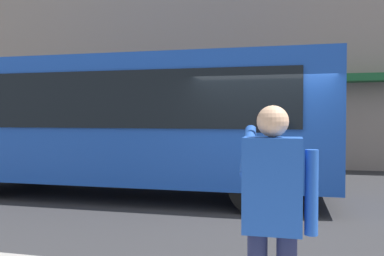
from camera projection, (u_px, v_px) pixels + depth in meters
name	position (u px, v px, depth m)	size (l,w,h in m)	color
ground_plane	(264.00, 211.00, 7.49)	(60.00, 60.00, 0.00)	#2B2B2D
red_bus	(124.00, 121.00, 8.94)	(9.05, 2.54, 3.08)	#1947AD
pedestrian_photographer	(273.00, 208.00, 2.76)	(0.53, 0.52, 1.70)	#1E2347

